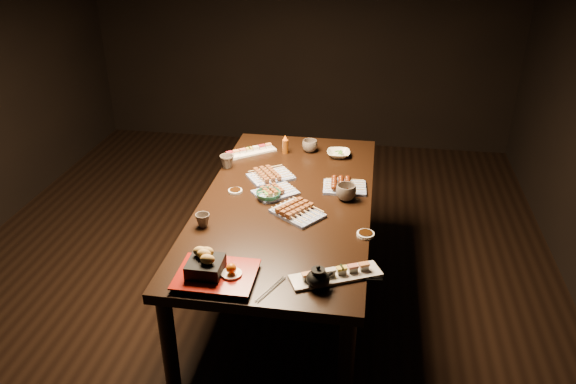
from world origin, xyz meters
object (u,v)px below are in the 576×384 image
object	(u,v)px
teacup_mid_right	(346,192)
condiment_bottle	(285,144)
teapot	(318,276)
sushi_platter_near	(336,272)
edamame_bowl_green	(268,195)
edamame_bowl_cream	(339,154)
tempura_tray	(216,267)
yakitori_plate_center	(275,189)
teacup_near_left	(203,220)
dining_table	(287,258)
yakitori_plate_left	(271,173)
teacup_far_left	(227,161)
yakitori_plate_right	(298,209)
sushi_platter_far	(249,150)
teacup_far_right	(310,146)

from	to	relation	value
teacup_mid_right	condiment_bottle	distance (m)	0.70
teapot	sushi_platter_near	bearing A→B (deg)	16.67
sushi_platter_near	edamame_bowl_green	distance (m)	0.77
edamame_bowl_cream	tempura_tray	world-z (taller)	tempura_tray
yakitori_plate_center	teacup_near_left	world-z (taller)	teacup_near_left
dining_table	yakitori_plate_left	size ratio (longest dim) A/B	7.45
yakitori_plate_left	edamame_bowl_green	world-z (taller)	yakitori_plate_left
teacup_near_left	teacup_far_left	distance (m)	0.69
dining_table	edamame_bowl_green	bearing A→B (deg)	176.73
edamame_bowl_green	teapot	xyz separation A→B (m)	(0.35, -0.72, 0.03)
yakitori_plate_right	teapot	size ratio (longest dim) A/B	2.09
dining_table	teacup_far_left	bearing A→B (deg)	133.36
tempura_tray	teapot	distance (m)	0.43
dining_table	edamame_bowl_green	world-z (taller)	edamame_bowl_green
sushi_platter_far	yakitori_plate_center	distance (m)	0.58
yakitori_plate_left	sushi_platter_far	bearing A→B (deg)	86.64
teacup_far_right	tempura_tray	bearing A→B (deg)	-98.98
yakitori_plate_center	yakitori_plate_left	xyz separation A→B (m)	(-0.06, 0.19, 0.00)
yakitori_plate_right	teacup_mid_right	size ratio (longest dim) A/B	2.26
yakitori_plate_center	tempura_tray	world-z (taller)	tempura_tray
yakitori_plate_center	teacup_far_right	distance (m)	0.62
yakitori_plate_right	edamame_bowl_cream	xyz separation A→B (m)	(0.15, 0.77, -0.01)
tempura_tray	yakitori_plate_center	bearing A→B (deg)	82.13
teacup_mid_right	condiment_bottle	bearing A→B (deg)	126.87
dining_table	tempura_tray	xyz separation A→B (m)	(-0.18, -0.74, 0.44)
dining_table	yakitori_plate_center	size ratio (longest dim) A/B	8.09
teapot	condiment_bottle	world-z (taller)	condiment_bottle
sushi_platter_near	sushi_platter_far	distance (m)	1.39
sushi_platter_far	yakitori_plate_left	distance (m)	0.38
sushi_platter_near	yakitori_plate_right	world-z (taller)	yakitori_plate_right
sushi_platter_near	teacup_near_left	bearing A→B (deg)	129.51
edamame_bowl_green	condiment_bottle	bearing A→B (deg)	90.89
dining_table	yakitori_plate_left	world-z (taller)	yakitori_plate_left
teacup_far_right	yakitori_plate_left	bearing A→B (deg)	-112.51
sushi_platter_near	teacup_mid_right	bearing A→B (deg)	65.04
sushi_platter_far	condiment_bottle	size ratio (longest dim) A/B	2.87
edamame_bowl_green	teapot	size ratio (longest dim) A/B	1.13
yakitori_plate_left	teacup_far_right	distance (m)	0.45
teapot	condiment_bottle	bearing A→B (deg)	73.83
sushi_platter_far	condiment_bottle	world-z (taller)	condiment_bottle
edamame_bowl_green	teacup_far_right	distance (m)	0.68
sushi_platter_near	teacup_far_right	xyz separation A→B (m)	(-0.28, 1.32, 0.01)
teacup_near_left	condiment_bottle	xyz separation A→B (m)	(0.25, 0.95, 0.03)
sushi_platter_near	condiment_bottle	world-z (taller)	condiment_bottle
sushi_platter_far	teacup_far_left	world-z (taller)	teacup_far_left
sushi_platter_far	teacup_mid_right	distance (m)	0.83
yakitori_plate_right	teacup_far_right	bearing A→B (deg)	129.52
dining_table	teapot	bearing A→B (deg)	-77.96
edamame_bowl_green	tempura_tray	bearing A→B (deg)	-96.36
tempura_tray	teacup_far_left	bearing A→B (deg)	102.13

